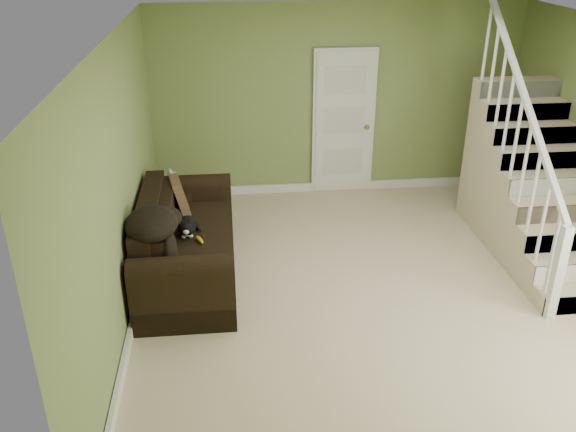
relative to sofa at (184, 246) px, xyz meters
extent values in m
cube|color=#C2B28C|center=(2.02, -0.58, -0.34)|extent=(5.00, 5.50, 0.01)
cube|color=white|center=(2.02, -0.58, 2.26)|extent=(5.00, 5.50, 0.01)
cube|color=olive|center=(2.02, 2.17, 0.96)|extent=(5.00, 0.04, 2.60)
cube|color=olive|center=(2.02, -3.33, 0.96)|extent=(5.00, 0.04, 2.60)
cube|color=olive|center=(-0.48, -0.58, 0.96)|extent=(0.04, 5.50, 2.60)
cube|color=white|center=(2.02, 2.14, -0.28)|extent=(5.00, 0.04, 0.12)
cube|color=white|center=(-0.45, -0.58, -0.28)|extent=(0.04, 5.50, 0.12)
cube|color=white|center=(2.12, 2.14, 0.67)|extent=(0.86, 0.05, 2.02)
cube|color=white|center=(2.12, 2.12, 0.66)|extent=(0.78, 0.04, 1.96)
sphere|color=olive|center=(2.44, 2.07, 0.61)|extent=(0.07, 0.07, 0.07)
cylinder|color=white|center=(3.57, -1.04, 0.31)|extent=(0.04, 0.04, 0.90)
cube|color=#C2B28C|center=(4.02, -0.77, -0.14)|extent=(1.00, 0.27, 0.40)
cylinder|color=white|center=(3.57, -0.77, 0.51)|extent=(0.04, 0.04, 0.90)
cube|color=#C2B28C|center=(4.02, -0.50, -0.04)|extent=(1.00, 0.27, 0.60)
cylinder|color=white|center=(3.57, -0.50, 0.71)|extent=(0.04, 0.04, 0.90)
cube|color=#C2B28C|center=(4.02, -0.23, 0.06)|extent=(1.00, 0.27, 0.80)
cylinder|color=white|center=(3.57, -0.23, 0.91)|extent=(0.04, 0.04, 0.90)
cube|color=#C2B28C|center=(4.02, 0.04, 0.16)|extent=(1.00, 0.27, 1.00)
cylinder|color=white|center=(3.57, 0.04, 1.11)|extent=(0.04, 0.04, 0.90)
cube|color=#C2B28C|center=(4.02, 0.31, 0.26)|extent=(1.00, 0.27, 1.20)
cylinder|color=white|center=(3.57, 0.31, 1.31)|extent=(0.04, 0.04, 0.90)
cube|color=#C2B28C|center=(4.02, 0.58, 0.36)|extent=(1.00, 0.27, 1.40)
cylinder|color=white|center=(3.57, 0.58, 1.51)|extent=(0.04, 0.04, 0.90)
cube|color=#C2B28C|center=(4.02, 0.85, 0.46)|extent=(1.00, 0.27, 1.60)
cylinder|color=white|center=(3.57, 0.85, 1.71)|extent=(0.04, 0.04, 0.90)
cube|color=#C2B28C|center=(4.02, 1.12, 0.56)|extent=(1.00, 0.27, 1.80)
cylinder|color=white|center=(3.57, 1.12, 1.91)|extent=(0.04, 0.04, 0.90)
cube|color=white|center=(3.57, -1.20, 0.16)|extent=(0.09, 0.09, 1.00)
cube|color=white|center=(3.57, 0.04, 1.56)|extent=(0.06, 2.46, 1.84)
cube|color=black|center=(0.05, 0.00, -0.21)|extent=(0.97, 2.25, 0.26)
cube|color=black|center=(0.15, 0.00, 0.03)|extent=(0.74, 1.70, 0.23)
cube|color=black|center=(0.05, -1.00, -0.02)|extent=(0.97, 0.26, 0.63)
cube|color=black|center=(0.05, 1.00, -0.02)|extent=(0.97, 0.26, 0.63)
cylinder|color=black|center=(0.05, -1.00, 0.30)|extent=(0.97, 0.26, 0.26)
cylinder|color=black|center=(0.05, 1.00, 0.30)|extent=(0.97, 0.26, 0.26)
cube|color=black|center=(-0.33, 0.00, 0.23)|extent=(0.20, 1.74, 0.64)
cube|color=black|center=(-0.18, 0.00, 0.31)|extent=(0.14, 1.68, 0.36)
cube|color=black|center=(-0.19, 1.04, -0.05)|extent=(0.60, 0.60, 0.57)
cylinder|color=silver|center=(-0.26, 0.98, 0.33)|extent=(0.06, 0.06, 0.20)
cylinder|color=#3073BC|center=(-0.26, 0.98, 0.33)|extent=(0.07, 0.07, 0.05)
cylinder|color=white|center=(-0.26, 0.98, 0.45)|extent=(0.03, 0.03, 0.03)
cylinder|color=silver|center=(-0.12, 1.02, 0.33)|extent=(0.06, 0.06, 0.20)
cylinder|color=#3073BC|center=(-0.12, 1.02, 0.33)|extent=(0.07, 0.07, 0.05)
cylinder|color=white|center=(-0.12, 1.02, 0.45)|extent=(0.03, 0.03, 0.03)
cylinder|color=silver|center=(-0.19, 1.13, 0.33)|extent=(0.06, 0.06, 0.20)
cylinder|color=#3073BC|center=(-0.19, 1.13, 0.33)|extent=(0.07, 0.07, 0.05)
cylinder|color=white|center=(-0.19, 1.13, 0.45)|extent=(0.03, 0.03, 0.03)
ellipsoid|color=black|center=(0.05, 0.03, 0.23)|extent=(0.20, 0.34, 0.19)
ellipsoid|color=white|center=(0.05, -0.05, 0.20)|extent=(0.11, 0.14, 0.10)
sphere|color=black|center=(0.05, -0.15, 0.30)|extent=(0.13, 0.13, 0.13)
ellipsoid|color=white|center=(0.05, -0.20, 0.28)|extent=(0.06, 0.05, 0.06)
cone|color=black|center=(0.02, -0.14, 0.36)|extent=(0.04, 0.05, 0.06)
cone|color=black|center=(0.09, -0.14, 0.36)|extent=(0.04, 0.05, 0.06)
cylinder|color=black|center=(0.14, 0.16, 0.16)|extent=(0.10, 0.26, 0.03)
ellipsoid|color=gold|center=(0.19, -0.18, 0.17)|extent=(0.11, 0.18, 0.05)
cube|color=#492B1D|center=(-0.05, 0.62, 0.34)|extent=(0.26, 0.42, 0.41)
ellipsoid|color=black|center=(-0.23, -0.60, 0.58)|extent=(0.50, 0.65, 0.27)
camera|label=1|loc=(0.53, -5.85, 3.14)|focal=38.00mm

